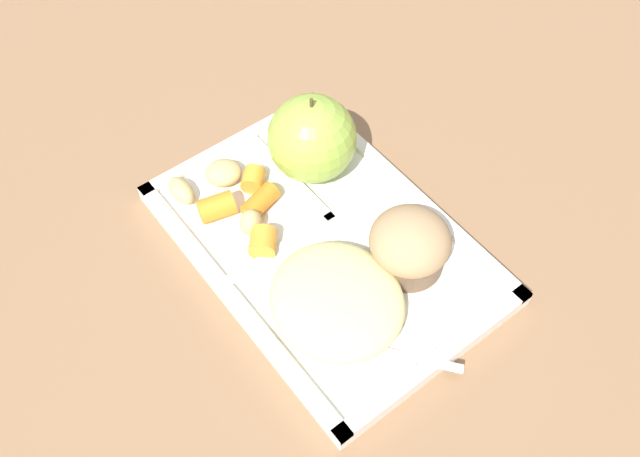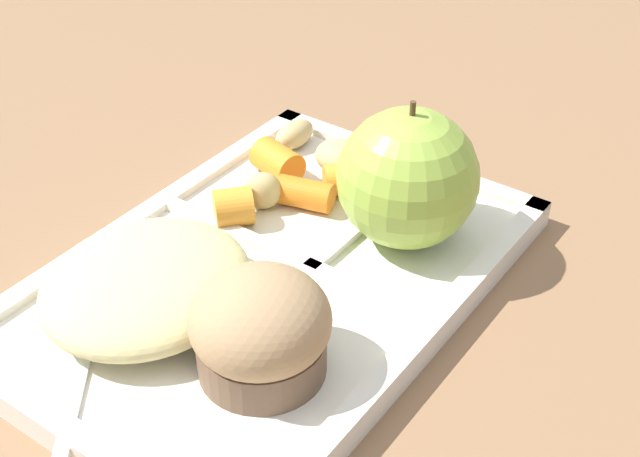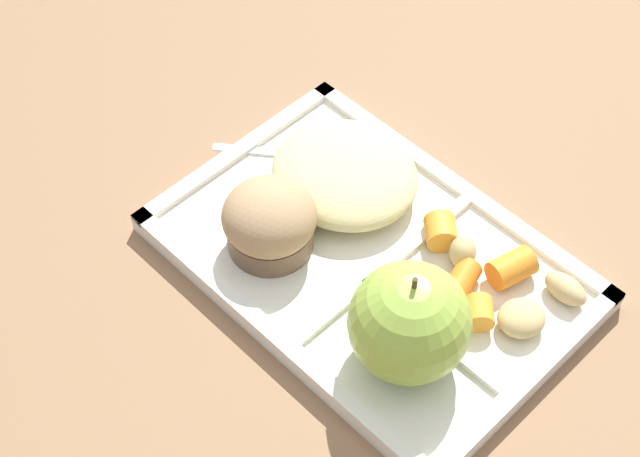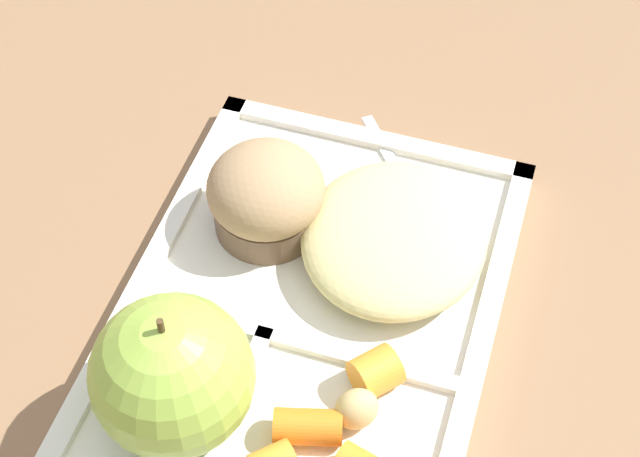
% 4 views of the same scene
% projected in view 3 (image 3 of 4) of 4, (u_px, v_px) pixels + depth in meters
% --- Properties ---
extents(ground, '(6.00, 6.00, 0.00)m').
position_uv_depth(ground, '(370.00, 267.00, 0.79)').
color(ground, '#846042').
extents(lunch_tray, '(0.33, 0.22, 0.02)m').
position_uv_depth(lunch_tray, '(371.00, 262.00, 0.79)').
color(lunch_tray, silver).
rests_on(lunch_tray, ground).
extents(green_apple, '(0.09, 0.09, 0.10)m').
position_uv_depth(green_apple, '(410.00, 323.00, 0.69)').
color(green_apple, '#93B742').
rests_on(green_apple, lunch_tray).
extents(bran_muffin, '(0.07, 0.07, 0.06)m').
position_uv_depth(bran_muffin, '(270.00, 222.00, 0.77)').
color(bran_muffin, brown).
rests_on(bran_muffin, lunch_tray).
extents(carrot_slice_tilted, '(0.04, 0.04, 0.03)m').
position_uv_depth(carrot_slice_tilted, '(441.00, 231.00, 0.78)').
color(carrot_slice_tilted, orange).
rests_on(carrot_slice_tilted, lunch_tray).
extents(carrot_slice_small, '(0.03, 0.04, 0.02)m').
position_uv_depth(carrot_slice_small, '(460.00, 284.00, 0.76)').
color(carrot_slice_small, orange).
rests_on(carrot_slice_small, lunch_tray).
extents(carrot_slice_center, '(0.03, 0.04, 0.02)m').
position_uv_depth(carrot_slice_center, '(511.00, 268.00, 0.76)').
color(carrot_slice_center, orange).
rests_on(carrot_slice_center, lunch_tray).
extents(carrot_slice_edge, '(0.03, 0.03, 0.02)m').
position_uv_depth(carrot_slice_edge, '(479.00, 312.00, 0.74)').
color(carrot_slice_edge, orange).
rests_on(carrot_slice_edge, lunch_tray).
extents(potato_chunk_large, '(0.04, 0.02, 0.02)m').
position_uv_depth(potato_chunk_large, '(566.00, 289.00, 0.75)').
color(potato_chunk_large, tan).
rests_on(potato_chunk_large, lunch_tray).
extents(potato_chunk_golden, '(0.03, 0.03, 0.03)m').
position_uv_depth(potato_chunk_golden, '(463.00, 252.00, 0.77)').
color(potato_chunk_golden, tan).
rests_on(potato_chunk_golden, lunch_tray).
extents(potato_chunk_corner, '(0.04, 0.05, 0.02)m').
position_uv_depth(potato_chunk_corner, '(521.00, 318.00, 0.74)').
color(potato_chunk_corner, tan).
rests_on(potato_chunk_corner, lunch_tray).
extents(egg_noodle_pile, '(0.12, 0.11, 0.04)m').
position_uv_depth(egg_noodle_pile, '(345.00, 174.00, 0.82)').
color(egg_noodle_pile, '#D6C684').
rests_on(egg_noodle_pile, lunch_tray).
extents(meatball_center, '(0.03, 0.03, 0.03)m').
position_uv_depth(meatball_center, '(353.00, 178.00, 0.81)').
color(meatball_center, brown).
rests_on(meatball_center, lunch_tray).
extents(meatball_side, '(0.03, 0.03, 0.03)m').
position_uv_depth(meatball_side, '(334.00, 179.00, 0.81)').
color(meatball_side, brown).
rests_on(meatball_side, lunch_tray).
extents(meatball_back, '(0.03, 0.03, 0.03)m').
position_uv_depth(meatball_back, '(369.00, 166.00, 0.83)').
color(meatball_back, '#755B4C').
rests_on(meatball_back, lunch_tray).
extents(plastic_fork, '(0.12, 0.10, 0.00)m').
position_uv_depth(plastic_fork, '(312.00, 156.00, 0.85)').
color(plastic_fork, white).
rests_on(plastic_fork, lunch_tray).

